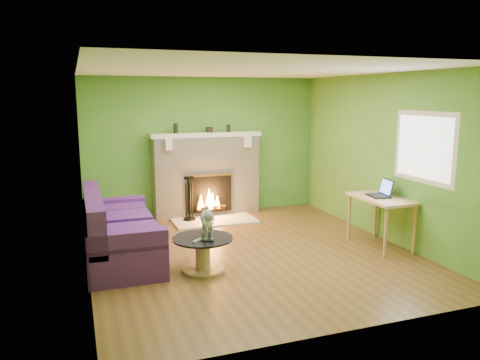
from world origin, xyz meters
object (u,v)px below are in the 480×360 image
object	(u,v)px
coffee_table	(203,251)
desk	(381,203)
sofa	(116,233)
cat	(207,221)

from	to	relation	value
coffee_table	desk	xyz separation A→B (m)	(2.78, 0.06, 0.41)
sofa	cat	bearing A→B (deg)	-35.20
coffee_table	cat	xyz separation A→B (m)	(0.08, 0.05, 0.39)
sofa	desk	size ratio (longest dim) A/B	2.06
coffee_table	desk	distance (m)	2.82
sofa	cat	xyz separation A→B (m)	(1.10, -0.78, 0.28)
desk	cat	distance (m)	2.70
sofa	coffee_table	distance (m)	1.32
desk	cat	bearing A→B (deg)	-179.74
cat	sofa	bearing A→B (deg)	156.04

